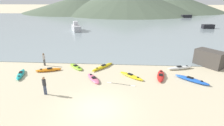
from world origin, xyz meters
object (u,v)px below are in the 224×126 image
object	(u,v)px
kayak_on_sand_3	(76,67)
kayak_on_sand_4	(21,74)
person_near_foreground	(44,84)
shoreline_rock	(209,58)
kayak_on_sand_5	(192,80)
kayak_on_sand_6	(93,78)
kayak_on_sand_0	(131,76)
kayak_on_sand_7	(180,68)
loose_paddle	(121,84)
person_near_waterline	(44,58)
moored_boat_2	(208,26)
moored_boat_1	(186,16)
kayak_on_sand_8	(103,67)
moored_boat_0	(76,28)
kayak_on_sand_2	(161,76)
kayak_on_sand_1	(48,70)

from	to	relation	value
kayak_on_sand_3	kayak_on_sand_4	size ratio (longest dim) A/B	0.86
person_near_foreground	shoreline_rock	xyz separation A→B (m)	(16.87, 7.81, 0.02)
kayak_on_sand_4	kayak_on_sand_5	size ratio (longest dim) A/B	0.96
kayak_on_sand_5	kayak_on_sand_6	distance (m)	9.77
kayak_on_sand_0	kayak_on_sand_5	xyz separation A→B (m)	(5.92, -0.58, 0.04)
kayak_on_sand_7	loose_paddle	world-z (taller)	kayak_on_sand_7
kayak_on_sand_3	kayak_on_sand_6	bearing A→B (deg)	-49.37
person_near_waterline	loose_paddle	distance (m)	10.37
kayak_on_sand_5	shoreline_rock	world-z (taller)	shoreline_rock
person_near_foreground	moored_boat_2	world-z (taller)	person_near_foreground
shoreline_rock	moored_boat_1	bearing A→B (deg)	74.61
kayak_on_sand_4	kayak_on_sand_5	bearing A→B (deg)	-0.30
kayak_on_sand_5	kayak_on_sand_6	bearing A→B (deg)	-178.34
kayak_on_sand_6	person_near_foreground	distance (m)	4.84
person_near_waterline	moored_boat_1	xyz separation A→B (m)	(34.88, 55.82, -0.28)
kayak_on_sand_5	kayak_on_sand_7	world-z (taller)	kayak_on_sand_7
kayak_on_sand_0	kayak_on_sand_8	world-z (taller)	kayak_on_sand_8
shoreline_rock	moored_boat_2	bearing A→B (deg)	66.76
moored_boat_0	person_near_foreground	bearing A→B (deg)	-80.21
moored_boat_1	kayak_on_sand_4	bearing A→B (deg)	-121.51
loose_paddle	shoreline_rock	bearing A→B (deg)	27.82
kayak_on_sand_6	kayak_on_sand_7	size ratio (longest dim) A/B	0.83
kayak_on_sand_7	shoreline_rock	bearing A→B (deg)	19.32
kayak_on_sand_2	kayak_on_sand_7	xyz separation A→B (m)	(2.65, 2.32, 0.02)
moored_boat_0	kayak_on_sand_0	bearing A→B (deg)	-64.00
kayak_on_sand_5	person_near_foreground	world-z (taller)	person_near_foreground
kayak_on_sand_7	moored_boat_1	xyz separation A→B (m)	(18.75, 55.92, 0.44)
kayak_on_sand_2	kayak_on_sand_5	world-z (taller)	kayak_on_sand_5
moored_boat_0	moored_boat_2	xyz separation A→B (m)	(33.94, 5.79, -0.26)
kayak_on_sand_0	kayak_on_sand_4	world-z (taller)	kayak_on_sand_4
shoreline_rock	kayak_on_sand_3	bearing A→B (deg)	-173.89
kayak_on_sand_0	person_near_waterline	size ratio (longest dim) A/B	1.73
kayak_on_sand_3	person_near_waterline	distance (m)	4.12
person_near_foreground	moored_boat_1	size ratio (longest dim) A/B	0.39
person_near_foreground	shoreline_rock	size ratio (longest dim) A/B	0.52
kayak_on_sand_6	kayak_on_sand_7	bearing A→B (deg)	19.48
kayak_on_sand_4	person_near_foreground	bearing A→B (deg)	-39.66
kayak_on_sand_4	kayak_on_sand_7	size ratio (longest dim) A/B	0.92
kayak_on_sand_0	person_near_waterline	world-z (taller)	person_near_waterline
kayak_on_sand_6	shoreline_rock	size ratio (longest dim) A/B	0.83
kayak_on_sand_3	loose_paddle	size ratio (longest dim) A/B	0.90
kayak_on_sand_2	person_near_foreground	bearing A→B (deg)	-158.29
kayak_on_sand_6	moored_boat_2	xyz separation A→B (m)	(25.20, 32.46, 0.46)
kayak_on_sand_8	person_near_waterline	size ratio (longest dim) A/B	1.99
kayak_on_sand_2	person_near_foreground	world-z (taller)	person_near_foreground
kayak_on_sand_0	kayak_on_sand_1	world-z (taller)	kayak_on_sand_1
kayak_on_sand_1	kayak_on_sand_7	world-z (taller)	kayak_on_sand_7
kayak_on_sand_1	kayak_on_sand_4	bearing A→B (deg)	-149.54
kayak_on_sand_0	kayak_on_sand_4	bearing A→B (deg)	-177.60
kayak_on_sand_5	person_near_waterline	bearing A→B (deg)	168.94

